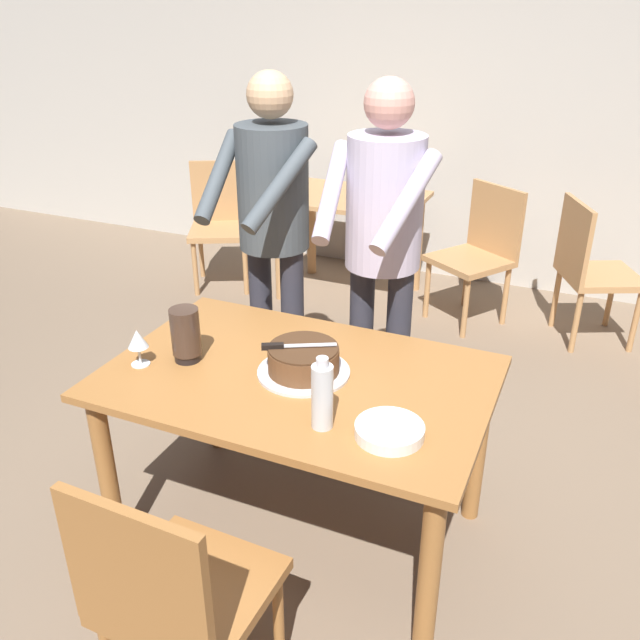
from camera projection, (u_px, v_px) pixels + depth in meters
name	position (u px, v px, depth m)	size (l,w,h in m)	color
ground_plane	(300.00, 531.00, 2.76)	(14.00, 14.00, 0.00)	#7A6651
back_wall	(482.00, 97.00, 4.69)	(10.00, 0.12, 2.70)	#BCB7AD
main_dining_table	(298.00, 402.00, 2.48)	(1.39, 0.91, 0.75)	#9E6633
cake_on_platter	(304.00, 361.00, 2.42)	(0.34, 0.34, 0.11)	silver
cake_knife	(283.00, 346.00, 2.38)	(0.25, 0.14, 0.02)	silver
plate_stack	(389.00, 431.00, 2.08)	(0.22, 0.22, 0.04)	white
wine_glass_near	(138.00, 340.00, 2.45)	(0.08, 0.08, 0.14)	silver
water_bottle	(322.00, 396.00, 2.09)	(0.07, 0.07, 0.25)	silver
hurricane_lamp	(186.00, 334.00, 2.48)	(0.11, 0.11, 0.21)	black
person_cutting_cake	(383.00, 238.00, 2.80)	(0.47, 0.56, 1.72)	#2D2D38
person_standing_beside	(273.00, 221.00, 3.02)	(0.46, 0.57, 1.72)	#2D2D38
chair_near_side	(174.00, 595.00, 1.86)	(0.45, 0.45, 0.90)	#9E6633
background_table	(350.00, 218.00, 4.70)	(1.00, 0.70, 0.74)	tan
background_chair_0	(479.00, 250.00, 4.37)	(0.61, 0.61, 0.90)	tan
background_chair_1	(221.00, 220.00, 4.95)	(0.59, 0.59, 0.90)	tan
background_chair_3	(590.00, 267.00, 4.09)	(0.58, 0.58, 0.90)	tan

